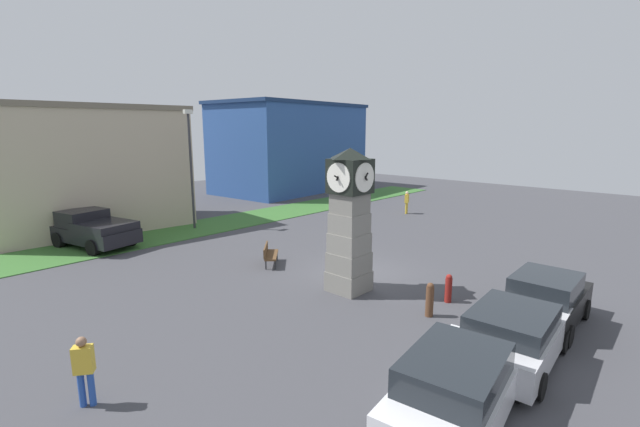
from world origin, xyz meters
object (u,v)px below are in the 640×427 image
(pickup_truck, at_px, (93,229))
(bollard_near_tower, at_px, (448,288))
(pedestrian_near_bench, at_px, (407,201))
(car_near_tower, at_px, (514,334))
(street_lamp_near_road, at_px, (191,162))
(pedestrian_crossing_lot, at_px, (84,367))
(bench, at_px, (269,253))
(bollard_mid_row, at_px, (430,299))
(car_by_building, at_px, (546,299))
(car_navy_sedan, at_px, (458,386))
(clock_tower, at_px, (349,221))

(pickup_truck, bearing_deg, bollard_near_tower, -71.09)
(bollard_near_tower, relative_size, pedestrian_near_bench, 0.63)
(car_near_tower, height_order, street_lamp_near_road, street_lamp_near_road)
(car_near_tower, distance_m, pedestrian_crossing_lot, 10.23)
(bollard_near_tower, distance_m, pedestrian_near_bench, 15.97)
(pedestrian_crossing_lot, relative_size, street_lamp_near_road, 0.23)
(bench, relative_size, pedestrian_near_bench, 0.94)
(bollard_near_tower, relative_size, street_lamp_near_road, 0.14)
(bollard_mid_row, distance_m, car_near_tower, 3.14)
(bollard_mid_row, height_order, car_by_building, car_by_building)
(pedestrian_near_bench, xyz_separation_m, street_lamp_near_road, (-12.80, 6.96, 3.12))
(bench, distance_m, pedestrian_crossing_lot, 10.29)
(car_near_tower, height_order, pedestrian_near_bench, pedestrian_near_bench)
(bollard_mid_row, xyz_separation_m, bench, (-0.03, 7.86, -0.05))
(bollard_mid_row, distance_m, car_navy_sedan, 5.14)
(car_by_building, relative_size, pickup_truck, 0.75)
(pickup_truck, relative_size, bench, 3.43)
(pickup_truck, height_order, street_lamp_near_road, street_lamp_near_road)
(street_lamp_near_road, bearing_deg, bollard_near_tower, -89.95)
(pickup_truck, xyz_separation_m, pedestrian_crossing_lot, (-5.00, -13.50, -0.00))
(bench, height_order, pedestrian_near_bench, pedestrian_near_bench)
(car_by_building, bearing_deg, bollard_mid_row, 123.36)
(bollard_mid_row, height_order, car_navy_sedan, car_navy_sedan)
(clock_tower, distance_m, bollard_mid_row, 3.95)
(car_near_tower, relative_size, street_lamp_near_road, 0.62)
(bollard_mid_row, bearing_deg, street_lamp_near_road, 84.94)
(pickup_truck, bearing_deg, car_near_tower, -80.88)
(car_navy_sedan, bearing_deg, street_lamp_near_road, 73.75)
(bollard_near_tower, height_order, car_near_tower, car_near_tower)
(pedestrian_near_bench, bearing_deg, bollard_mid_row, -145.98)
(bench, bearing_deg, bollard_mid_row, -89.77)
(bench, xyz_separation_m, pedestrian_near_bench, (14.31, 1.78, 0.39))
(street_lamp_near_road, bearing_deg, car_navy_sedan, -106.25)
(car_near_tower, height_order, bench, car_near_tower)
(clock_tower, height_order, pedestrian_near_bench, clock_tower)
(bollard_near_tower, bearing_deg, bollard_mid_row, -176.66)
(car_near_tower, height_order, pickup_truck, pickup_truck)
(bollard_mid_row, xyz_separation_m, pedestrian_near_bench, (14.27, 9.64, 0.34))
(bollard_near_tower, relative_size, bollard_mid_row, 0.89)
(bench, distance_m, street_lamp_near_road, 9.53)
(car_by_building, bearing_deg, pedestrian_near_bench, 45.41)
(pickup_truck, xyz_separation_m, bench, (4.18, -8.87, -0.41))
(clock_tower, bearing_deg, pickup_truck, 107.45)
(bollard_mid_row, xyz_separation_m, street_lamp_near_road, (1.47, 16.59, 3.46))
(bench, bearing_deg, clock_tower, -89.70)
(bollard_mid_row, bearing_deg, pedestrian_near_bench, 34.02)
(bollard_near_tower, bearing_deg, car_by_building, -81.89)
(car_navy_sedan, relative_size, pickup_truck, 0.89)
(bollard_mid_row, xyz_separation_m, pedestrian_crossing_lot, (-9.21, 3.22, 0.35))
(pedestrian_crossing_lot, bearing_deg, bench, 26.79)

